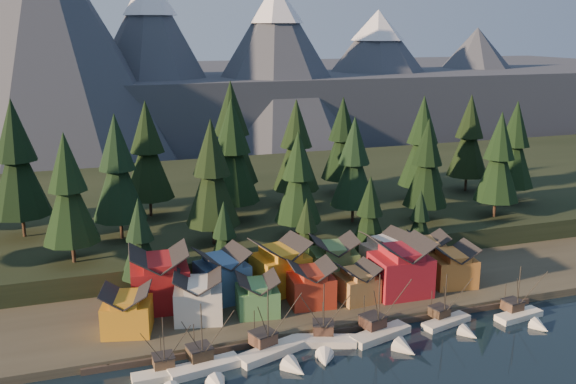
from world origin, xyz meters
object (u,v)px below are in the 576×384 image
object	(u,v)px
boat_5	(452,317)
house_back_1	(222,273)
boat_2	(276,346)
boat_6	(524,310)
boat_1	(207,362)
boat_3	(324,336)
house_back_0	(160,277)
house_front_0	(127,309)
boat_4	(386,328)
house_front_1	(198,295)
boat_0	(167,370)

from	to	relation	value
boat_5	house_back_1	size ratio (longest dim) A/B	1.06
boat_2	boat_5	size ratio (longest dim) A/B	1.19
boat_6	house_back_1	size ratio (longest dim) A/B	1.07
boat_1	house_back_1	bearing A→B (deg)	62.15
boat_2	boat_3	bearing A→B (deg)	-13.99
boat_5	boat_6	distance (m)	13.56
boat_5	boat_3	bearing A→B (deg)	165.11
boat_3	boat_6	size ratio (longest dim) A/B	1.08
boat_2	house_back_1	size ratio (longest dim) A/B	1.26
boat_5	house_back_0	size ratio (longest dim) A/B	0.97
boat_2	boat_3	size ratio (longest dim) A/B	1.09
house_front_0	house_back_1	bearing A→B (deg)	37.56
boat_4	house_back_0	world-z (taller)	house_back_0
house_front_1	house_back_1	size ratio (longest dim) A/B	0.95
house_front_0	house_back_1	world-z (taller)	house_back_1
boat_4	house_back_0	distance (m)	40.50
boat_5	boat_6	xyz separation A→B (m)	(13.43, -1.90, 0.18)
boat_6	boat_0	bearing A→B (deg)	171.56
boat_5	house_front_1	world-z (taller)	house_front_1
boat_3	boat_5	world-z (taller)	boat_3
boat_5	house_front_1	distance (m)	43.60
boat_3	house_front_1	bearing A→B (deg)	160.92
house_front_1	house_back_0	distance (m)	9.10
boat_1	boat_4	xyz separation A→B (m)	(30.02, 1.13, 0.11)
boat_5	house_back_1	xyz separation A→B (m)	(-35.33, 20.96, 4.64)
boat_1	boat_5	xyz separation A→B (m)	(42.98, 2.00, -0.31)
boat_6	boat_5	bearing A→B (deg)	163.35
boat_4	boat_3	bearing A→B (deg)	158.72
house_front_1	boat_1	bearing A→B (deg)	-84.09
house_front_0	house_back_0	size ratio (longest dim) A/B	0.84
boat_5	boat_2	bearing A→B (deg)	166.62
boat_0	boat_2	xyz separation A→B (m)	(17.06, 1.32, 0.34)
house_front_1	house_back_1	xyz separation A→B (m)	(5.77, 6.97, 0.63)
boat_4	boat_5	distance (m)	12.99
boat_3	house_back_0	world-z (taller)	house_back_0
boat_4	boat_5	xyz separation A→B (m)	(12.95, 0.87, -0.42)
boat_4	house_front_1	xyz separation A→B (m)	(-28.15, 14.86, 3.60)
house_front_0	house_back_1	distance (m)	19.48
boat_0	boat_1	bearing A→B (deg)	-1.08
boat_3	house_front_0	xyz separation A→B (m)	(-29.51, 12.92, 3.45)
boat_0	boat_6	size ratio (longest dim) A/B	1.03
boat_4	boat_2	bearing A→B (deg)	163.40
boat_5	house_front_0	world-z (taller)	boat_5
boat_4	house_back_0	xyz separation A→B (m)	(-33.65, 21.98, 4.97)
boat_1	boat_6	xyz separation A→B (m)	(56.41, 0.10, -0.13)
boat_4	house_front_1	size ratio (longest dim) A/B	1.29
house_back_0	boat_4	bearing A→B (deg)	-28.70
boat_5	house_front_0	bearing A→B (deg)	151.53
boat_3	house_back_0	xyz separation A→B (m)	(-23.03, 21.04, 5.15)
boat_2	house_front_1	xyz separation A→B (m)	(-9.20, 14.73, 3.64)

